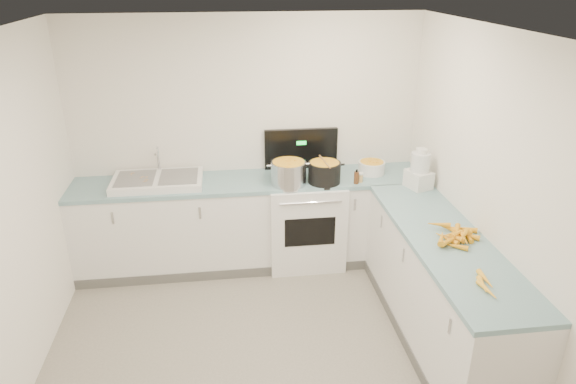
{
  "coord_description": "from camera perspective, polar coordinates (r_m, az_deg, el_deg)",
  "views": [
    {
      "loc": [
        -0.24,
        -3.03,
        2.87
      ],
      "look_at": [
        0.3,
        1.1,
        1.05
      ],
      "focal_mm": 32.0,
      "sensor_mm": 36.0,
      "label": 1
    }
  ],
  "objects": [
    {
      "name": "floor",
      "position": [
        4.18,
        -2.27,
        -19.79
      ],
      "size": [
        3.5,
        4.0,
        0.0
      ],
      "primitive_type": null,
      "color": "gray",
      "rests_on": "ground"
    },
    {
      "name": "ceiling",
      "position": [
        3.06,
        -3.04,
        16.65
      ],
      "size": [
        3.5,
        4.0,
        0.0
      ],
      "primitive_type": null,
      "rotation": [
        3.14,
        0.0,
        0.0
      ],
      "color": "white",
      "rests_on": "ground"
    },
    {
      "name": "wall_back",
      "position": [
        5.29,
        -4.51,
        5.7
      ],
      "size": [
        3.5,
        0.0,
        2.5
      ],
      "primitive_type": null,
      "rotation": [
        1.57,
        0.0,
        0.0
      ],
      "color": "white",
      "rests_on": "ground"
    },
    {
      "name": "wall_right",
      "position": [
        3.97,
        23.49,
        -2.58
      ],
      "size": [
        0.0,
        4.0,
        2.5
      ],
      "primitive_type": null,
      "rotation": [
        1.57,
        0.0,
        -1.57
      ],
      "color": "white",
      "rests_on": "ground"
    },
    {
      "name": "counter_back",
      "position": [
        5.31,
        -4.06,
        -3.33
      ],
      "size": [
        3.5,
        0.62,
        0.94
      ],
      "color": "white",
      "rests_on": "ground"
    },
    {
      "name": "counter_right",
      "position": [
        4.44,
        16.55,
        -10.25
      ],
      "size": [
        0.62,
        2.2,
        0.94
      ],
      "color": "white",
      "rests_on": "ground"
    },
    {
      "name": "stove",
      "position": [
        5.35,
        1.85,
        -3.03
      ],
      "size": [
        0.76,
        0.65,
        1.36
      ],
      "color": "white",
      "rests_on": "ground"
    },
    {
      "name": "sink",
      "position": [
        5.14,
        -14.29,
        1.23
      ],
      "size": [
        0.86,
        0.52,
        0.31
      ],
      "color": "white",
      "rests_on": "counter_back"
    },
    {
      "name": "steel_pot",
      "position": [
        4.96,
        0.06,
        2.02
      ],
      "size": [
        0.35,
        0.35,
        0.25
      ],
      "primitive_type": "cylinder",
      "rotation": [
        0.0,
        0.0,
        -0.04
      ],
      "color": "silver",
      "rests_on": "stove"
    },
    {
      "name": "black_pot",
      "position": [
        5.02,
        4.05,
        2.08
      ],
      "size": [
        0.35,
        0.35,
        0.23
      ],
      "primitive_type": "cylinder",
      "rotation": [
        0.0,
        0.0,
        0.11
      ],
      "color": "black",
      "rests_on": "stove"
    },
    {
      "name": "wooden_spoon",
      "position": [
        4.98,
        4.09,
        3.4
      ],
      "size": [
        0.05,
        0.36,
        0.02
      ],
      "primitive_type": "cylinder",
      "rotation": [
        1.57,
        0.0,
        0.1
      ],
      "color": "#AD7A47",
      "rests_on": "black_pot"
    },
    {
      "name": "mixing_bowl",
      "position": [
        5.31,
        9.26,
        2.71
      ],
      "size": [
        0.35,
        0.35,
        0.13
      ],
      "primitive_type": "cylinder",
      "rotation": [
        0.0,
        0.0,
        -0.34
      ],
      "color": "white",
      "rests_on": "counter_back"
    },
    {
      "name": "extract_bottle",
      "position": [
        5.03,
        7.61,
        1.58
      ],
      "size": [
        0.05,
        0.05,
        0.12
      ],
      "primitive_type": "cylinder",
      "color": "#593319",
      "rests_on": "counter_back"
    },
    {
      "name": "spice_jar",
      "position": [
        5.08,
        8.06,
        1.54
      ],
      "size": [
        0.05,
        0.05,
        0.08
      ],
      "primitive_type": "cylinder",
      "color": "#E5B266",
      "rests_on": "counter_back"
    },
    {
      "name": "food_processor",
      "position": [
        5.01,
        14.4,
        2.26
      ],
      "size": [
        0.25,
        0.28,
        0.39
      ],
      "color": "white",
      "rests_on": "counter_right"
    },
    {
      "name": "carrot_pile",
      "position": [
        4.19,
        18.08,
        -4.55
      ],
      "size": [
        0.42,
        0.43,
        0.09
      ],
      "color": "#F9A91E",
      "rests_on": "counter_right"
    },
    {
      "name": "peeled_carrots",
      "position": [
        3.67,
        21.05,
        -9.54
      ],
      "size": [
        0.11,
        0.32,
        0.04
      ],
      "color": "yellow",
      "rests_on": "counter_right"
    },
    {
      "name": "peelings",
      "position": [
        5.16,
        -16.05,
        1.61
      ],
      "size": [
        0.2,
        0.25,
        0.01
      ],
      "color": "tan",
      "rests_on": "sink"
    }
  ]
}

